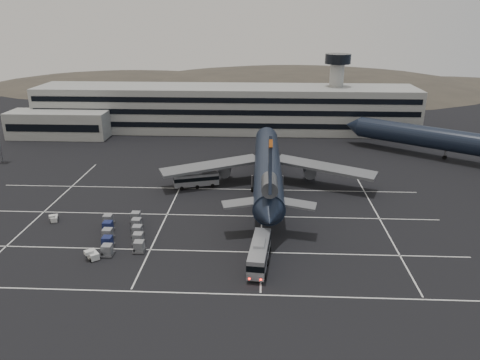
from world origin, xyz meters
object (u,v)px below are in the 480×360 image
at_px(bus_near, 259,252).
at_px(tug_a, 54,218).
at_px(trijet_main, 268,166).
at_px(uld_cluster, 123,232).
at_px(bus_far, 196,179).

bearing_deg(bus_near, tug_a, 165.29).
distance_m(trijet_main, uld_cluster, 34.81).
bearing_deg(tug_a, trijet_main, 5.47).
bearing_deg(tug_a, bus_near, -39.70).
height_order(trijet_main, tug_a, trijet_main).
xyz_separation_m(trijet_main, tug_a, (-39.26, -18.28, -4.65)).
distance_m(trijet_main, bus_near, 32.40).
height_order(bus_near, uld_cluster, bus_near).
distance_m(trijet_main, bus_far, 15.90).
height_order(bus_far, uld_cluster, bus_far).
relative_size(trijet_main, bus_near, 5.05).
relative_size(bus_near, uld_cluster, 0.74).
xyz_separation_m(bus_far, tug_a, (-23.73, -18.88, -1.29)).
relative_size(bus_far, uld_cluster, 0.65).
bearing_deg(bus_near, bus_far, 118.81).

